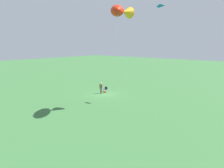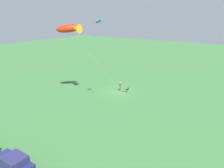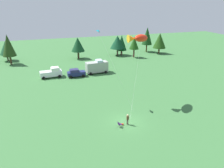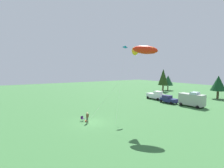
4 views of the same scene
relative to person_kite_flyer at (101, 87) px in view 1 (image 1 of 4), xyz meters
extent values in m
plane|color=#396E39|center=(0.06, 0.65, -1.02)|extent=(160.00, 160.00, 0.00)
cylinder|color=#4D4B3F|center=(-0.03, 0.11, -0.60)|extent=(0.14, 0.14, 0.85)
cylinder|color=#4D4B3F|center=(0.02, -0.11, -0.60)|extent=(0.14, 0.14, 0.85)
cylinder|color=brown|center=(0.00, 0.00, 0.14)|extent=(0.41, 0.41, 0.62)
sphere|color=tan|center=(0.00, 0.00, 0.60)|extent=(0.24, 0.24, 0.24)
cylinder|color=brown|center=(0.01, 0.21, 0.17)|extent=(0.12, 0.17, 0.56)
cylinder|color=brown|center=(0.10, -0.18, 0.17)|extent=(0.11, 0.11, 0.55)
cube|color=#2D1643|center=(-1.29, -0.24, -0.60)|extent=(0.56, 0.56, 0.04)
cube|color=#2D1643|center=(-1.50, -0.28, -0.40)|extent=(0.12, 0.48, 0.40)
cylinder|color=#A5A8AD|center=(-1.12, 0.00, -0.81)|extent=(0.03, 0.03, 0.42)
cylinder|color=#A5A8AD|center=(-1.04, -0.41, -0.81)|extent=(0.03, 0.03, 0.42)
cylinder|color=#A5A8AD|center=(-1.53, -0.07, -0.81)|extent=(0.03, 0.03, 0.42)
cylinder|color=#A5A8AD|center=(-1.46, -0.48, -0.81)|extent=(0.03, 0.03, 0.42)
cube|color=#B43217|center=(-0.75, 0.11, -0.91)|extent=(0.39, 0.35, 0.22)
ellipsoid|color=red|center=(4.99, 7.30, 10.32)|extent=(3.94, 3.56, 1.66)
cone|color=yellow|center=(3.31, 7.30, 10.32)|extent=(1.31, 1.33, 1.33)
sphere|color=yellow|center=(6.02, 7.71, 10.47)|extent=(0.32, 0.32, 0.32)
cylinder|color=silver|center=(2.60, 3.51, 4.65)|extent=(4.81, 7.60, 11.35)
cylinder|color=#4C3823|center=(0.20, -0.28, -1.02)|extent=(0.04, 0.04, 0.01)
pyramid|color=teal|center=(-1.85, 8.75, 11.60)|extent=(0.70, 0.98, 0.60)
cylinder|color=silver|center=(0.30, 6.19, 5.22)|extent=(4.51, 5.14, 12.48)
cylinder|color=#4C3823|center=(2.55, 3.63, -1.02)|extent=(0.04, 0.04, 0.01)
camera|label=1|loc=(24.46, 23.14, 6.80)|focal=35.00mm
camera|label=2|loc=(-20.15, 31.98, 12.46)|focal=35.00mm
camera|label=3|loc=(-10.62, -25.99, 16.38)|focal=35.00mm
camera|label=4|loc=(24.65, -11.12, 7.48)|focal=28.00mm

